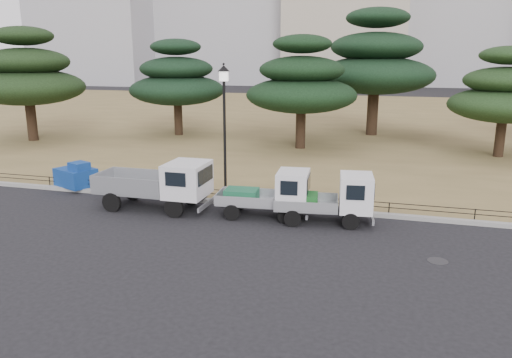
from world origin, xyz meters
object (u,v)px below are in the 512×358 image
(truck_kei_front, at_px, (271,194))
(tarp_pile, at_px, (76,176))
(truck_large, at_px, (159,183))
(truck_kei_rear, at_px, (332,199))
(street_lamp, at_px, (224,110))

(truck_kei_front, bearing_deg, tarp_pile, 166.07)
(truck_large, xyz_separation_m, tarp_pile, (-5.03, 1.76, -0.48))
(truck_kei_rear, bearing_deg, street_lamp, 155.33)
(truck_large, bearing_deg, truck_kei_rear, 1.73)
(truck_large, distance_m, tarp_pile, 5.35)
(truck_kei_front, bearing_deg, street_lamp, 143.37)
(street_lamp, relative_size, tarp_pile, 2.63)
(truck_kei_front, relative_size, tarp_pile, 1.71)
(truck_kei_rear, distance_m, street_lamp, 5.58)
(truck_kei_rear, xyz_separation_m, street_lamp, (-4.55, 1.44, 2.89))
(street_lamp, bearing_deg, truck_large, -142.66)
(truck_kei_rear, xyz_separation_m, tarp_pile, (-11.74, 1.55, -0.30))
(street_lamp, height_order, tarp_pile, street_lamp)
(truck_large, distance_m, truck_kei_rear, 6.71)
(truck_large, xyz_separation_m, street_lamp, (2.16, 1.65, 2.71))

